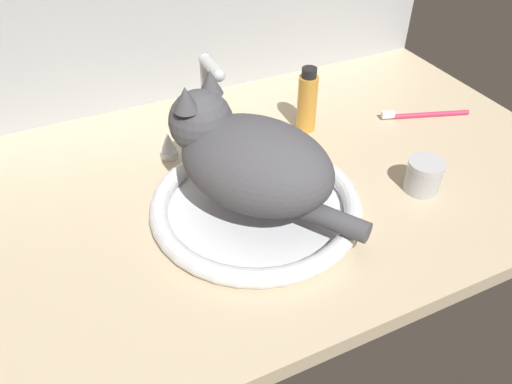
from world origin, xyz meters
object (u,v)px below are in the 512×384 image
Objects in this scene: sink_basin at (256,205)px; amber_bottle at (307,101)px; toothbrush at (423,114)px; metal_jar at (424,176)px; cat at (245,157)px; faucet at (210,116)px.

sink_basin is 2.60× the size of amber_bottle.
metal_jar is at bearing -130.51° from toothbrush.
cat is (-1.06, 1.63, 8.80)cm from sink_basin.
faucet reaches higher than metal_jar.
cat reaches higher than toothbrush.
faucet reaches higher than amber_bottle.
faucet is 0.61× the size of cat.
faucet is at bearing 136.35° from metal_jar.
cat is (-1.06, -18.19, 3.05)cm from faucet.
amber_bottle reaches higher than toothbrush.
sink_basin is 9.01cm from cat.
cat reaches higher than faucet.
metal_jar is 0.33× the size of toothbrush.
sink_basin is 27.28cm from amber_bottle.
toothbrush is at bearing 12.82° from cat.
sink_basin is 45.59cm from toothbrush.
cat is 1.75× the size of toothbrush.
sink_basin is 1.88× the size of toothbrush.
amber_bottle is at bearing 165.14° from toothbrush.
toothbrush is at bearing 49.49° from metal_jar.
sink_basin is at bearing 166.20° from metal_jar.
faucet is at bearing 175.76° from amber_bottle.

